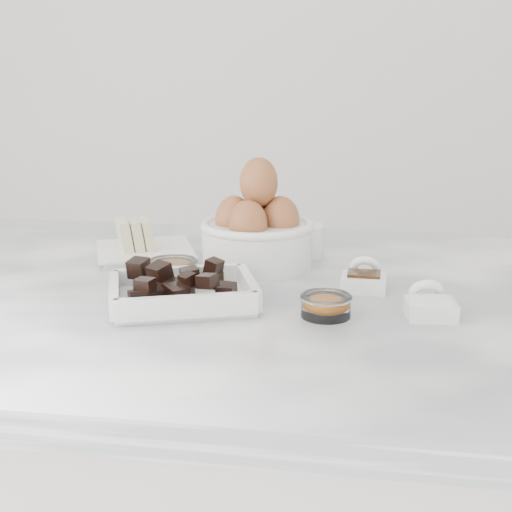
{
  "coord_description": "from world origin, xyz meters",
  "views": [
    {
      "loc": [
        0.17,
        -0.95,
        1.24
      ],
      "look_at": [
        0.02,
        0.03,
        0.98
      ],
      "focal_mm": 50.0,
      "sensor_mm": 36.0,
      "label": 1
    }
  ],
  "objects": [
    {
      "name": "sugar_ramekin",
      "position": [
        0.07,
        0.2,
        0.97
      ],
      "size": [
        0.09,
        0.09,
        0.05
      ],
      "color": "white",
      "rests_on": "marble_slab"
    },
    {
      "name": "butter_plate",
      "position": [
        -0.19,
        0.15,
        0.96
      ],
      "size": [
        0.2,
        0.2,
        0.06
      ],
      "color": "white",
      "rests_on": "marble_slab"
    },
    {
      "name": "zest_bowl",
      "position": [
        0.13,
        -0.1,
        0.96
      ],
      "size": [
        0.07,
        0.07,
        0.03
      ],
      "color": "white",
      "rests_on": "marble_slab"
    },
    {
      "name": "vanilla_spoon",
      "position": [
        0.18,
        0.02,
        0.96
      ],
      "size": [
        0.06,
        0.08,
        0.05
      ],
      "color": "white",
      "rests_on": "marble_slab"
    },
    {
      "name": "chocolate_dish",
      "position": [
        -0.06,
        -0.09,
        0.96
      ],
      "size": [
        0.23,
        0.2,
        0.05
      ],
      "color": "white",
      "rests_on": "marble_slab"
    },
    {
      "name": "salt_spoon",
      "position": [
        0.26,
        -0.08,
        0.96
      ],
      "size": [
        0.07,
        0.08,
        0.05
      ],
      "color": "white",
      "rests_on": "marble_slab"
    },
    {
      "name": "honey_bowl",
      "position": [
        -0.1,
        0.02,
        0.96
      ],
      "size": [
        0.08,
        0.08,
        0.03
      ],
      "color": "white",
      "rests_on": "marble_slab"
    },
    {
      "name": "marble_slab",
      "position": [
        0.0,
        0.0,
        0.92
      ],
      "size": [
        1.2,
        0.8,
        0.04
      ],
      "primitive_type": "cube",
      "color": "silver",
      "rests_on": "cabinet"
    },
    {
      "name": "egg_bowl",
      "position": [
        0.01,
        0.12,
        1.0
      ],
      "size": [
        0.18,
        0.18,
        0.17
      ],
      "color": "white",
      "rests_on": "marble_slab"
    }
  ]
}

